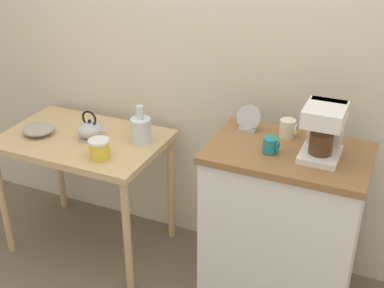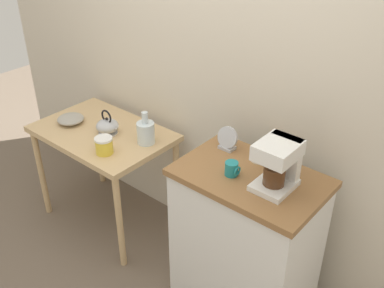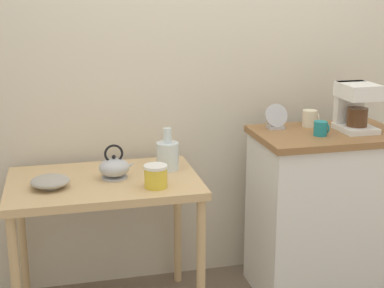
# 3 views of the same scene
# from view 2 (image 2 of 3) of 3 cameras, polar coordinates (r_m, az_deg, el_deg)

# --- Properties ---
(ground_plane) EXTENTS (8.00, 8.00, 0.00)m
(ground_plane) POSITION_cam_2_polar(r_m,az_deg,el_deg) (3.27, -2.38, -13.71)
(ground_plane) COLOR #6B5B4C
(back_wall) EXTENTS (4.40, 0.10, 2.80)m
(back_wall) POSITION_cam_2_polar(r_m,az_deg,el_deg) (2.74, 4.59, 11.75)
(back_wall) COLOR beige
(back_wall) RESTS_ON ground_plane
(wooden_table) EXTENTS (0.95, 0.63, 0.77)m
(wooden_table) POSITION_cam_2_polar(r_m,az_deg,el_deg) (3.24, -11.07, 0.19)
(wooden_table) COLOR tan
(wooden_table) RESTS_ON ground_plane
(kitchen_counter) EXTENTS (0.79, 0.51, 0.94)m
(kitchen_counter) POSITION_cam_2_polar(r_m,az_deg,el_deg) (2.69, 6.72, -12.11)
(kitchen_counter) COLOR white
(kitchen_counter) RESTS_ON ground_plane
(bowl_stoneware) EXTENTS (0.19, 0.19, 0.06)m
(bowl_stoneware) POSITION_cam_2_polar(r_m,az_deg,el_deg) (3.33, -15.02, 3.05)
(bowl_stoneware) COLOR #9E998C
(bowl_stoneware) RESTS_ON wooden_table
(teakettle) EXTENTS (0.19, 0.15, 0.18)m
(teakettle) POSITION_cam_2_polar(r_m,az_deg,el_deg) (3.12, -10.60, 2.21)
(teakettle) COLOR #B2B5BA
(teakettle) RESTS_ON wooden_table
(glass_carafe_vase) EXTENTS (0.12, 0.12, 0.22)m
(glass_carafe_vase) POSITION_cam_2_polar(r_m,az_deg,el_deg) (2.97, -5.84, 1.51)
(glass_carafe_vase) COLOR silver
(glass_carafe_vase) RESTS_ON wooden_table
(canister_enamel) EXTENTS (0.11, 0.11, 0.11)m
(canister_enamel) POSITION_cam_2_polar(r_m,az_deg,el_deg) (2.91, -11.00, -0.16)
(canister_enamel) COLOR gold
(canister_enamel) RESTS_ON wooden_table
(coffee_maker) EXTENTS (0.18, 0.22, 0.26)m
(coffee_maker) POSITION_cam_2_polar(r_m,az_deg,el_deg) (2.26, 10.86, -2.25)
(coffee_maker) COLOR white
(coffee_maker) RESTS_ON kitchen_counter
(mug_dark_teal) EXTENTS (0.08, 0.07, 0.08)m
(mug_dark_teal) POSITION_cam_2_polar(r_m,az_deg,el_deg) (2.36, 5.04, -3.13)
(mug_dark_teal) COLOR teal
(mug_dark_teal) RESTS_ON kitchen_counter
(mug_small_cream) EXTENTS (0.09, 0.08, 0.09)m
(mug_small_cream) POSITION_cam_2_polar(r_m,az_deg,el_deg) (2.49, 8.41, -1.21)
(mug_small_cream) COLOR beige
(mug_small_cream) RESTS_ON kitchen_counter
(table_clock) EXTENTS (0.13, 0.06, 0.14)m
(table_clock) POSITION_cam_2_polar(r_m,az_deg,el_deg) (2.57, 4.47, 0.55)
(table_clock) COLOR #B2B5BA
(table_clock) RESTS_ON kitchen_counter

